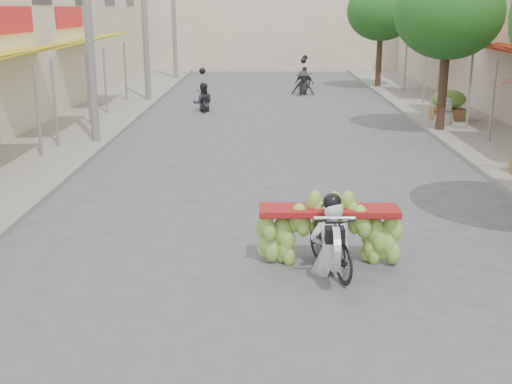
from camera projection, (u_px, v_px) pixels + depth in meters
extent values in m
plane|color=#525256|center=(294.00, 351.00, 7.67)|extent=(120.00, 120.00, 0.00)
cube|color=gray|center=(72.00, 125.00, 22.15)|extent=(4.00, 60.00, 0.12)
cube|color=gray|center=(478.00, 126.00, 21.98)|extent=(4.00, 60.00, 0.12)
cylinder|color=slate|center=(38.00, 114.00, 16.81)|extent=(0.08, 0.08, 2.55)
cube|color=yellow|center=(42.00, 49.00, 19.49)|extent=(1.77, 4.00, 0.53)
cylinder|color=slate|center=(55.00, 106.00, 18.16)|extent=(0.08, 0.08, 2.55)
cylinder|color=slate|center=(88.00, 90.00, 21.61)|extent=(0.08, 0.08, 2.55)
cube|color=red|center=(11.00, 20.00, 19.26)|extent=(0.10, 3.50, 0.80)
cube|color=yellow|center=(93.00, 40.00, 25.25)|extent=(1.77, 4.00, 0.53)
cylinder|color=slate|center=(105.00, 82.00, 23.92)|extent=(0.08, 0.08, 2.55)
cylinder|color=slate|center=(125.00, 73.00, 27.38)|extent=(0.08, 0.08, 2.55)
cube|color=red|center=(69.00, 17.00, 25.03)|extent=(0.10, 3.50, 0.80)
cylinder|color=slate|center=(493.00, 103.00, 18.68)|extent=(0.08, 0.08, 2.55)
cube|color=#A83116|center=(480.00, 44.00, 22.20)|extent=(1.77, 4.20, 0.53)
cylinder|color=slate|center=(469.00, 94.00, 20.79)|extent=(0.08, 0.08, 2.55)
cylinder|color=slate|center=(439.00, 81.00, 24.44)|extent=(0.08, 0.08, 2.55)
cube|color=#A83116|center=(436.00, 36.00, 27.96)|extent=(1.77, 4.20, 0.53)
cylinder|color=slate|center=(425.00, 75.00, 26.56)|extent=(0.08, 0.08, 2.55)
cylinder|color=slate|center=(405.00, 67.00, 30.21)|extent=(0.08, 0.08, 2.55)
cube|color=beige|center=(270.00, 15.00, 43.22)|extent=(20.00, 6.00, 7.00)
cylinder|color=slate|center=(87.00, 6.00, 18.16)|extent=(0.24, 0.24, 8.00)
cylinder|color=slate|center=(144.00, 7.00, 26.81)|extent=(0.24, 0.24, 8.00)
cylinder|color=slate|center=(174.00, 7.00, 35.46)|extent=(0.24, 0.24, 8.00)
cylinder|color=#3A2719|center=(443.00, 84.00, 20.61)|extent=(0.28, 0.28, 3.20)
ellipsoid|color=#1D5819|center=(449.00, 13.00, 20.01)|extent=(3.40, 3.40, 2.90)
cylinder|color=#3A2719|center=(379.00, 57.00, 32.15)|extent=(0.28, 0.28, 3.20)
ellipsoid|color=#1D5819|center=(381.00, 11.00, 31.54)|extent=(3.40, 3.40, 2.90)
cube|color=brown|center=(448.00, 112.00, 22.87)|extent=(1.20, 0.80, 0.50)
ellipsoid|color=#5D9437|center=(449.00, 96.00, 22.71)|extent=(1.20, 0.88, 0.66)
imported|color=black|center=(330.00, 241.00, 9.84)|extent=(0.97, 1.78, 1.01)
cylinder|color=silver|center=(335.00, 249.00, 9.19)|extent=(0.10, 0.66, 0.66)
cube|color=black|center=(335.00, 235.00, 9.23)|extent=(0.28, 0.22, 0.22)
cylinder|color=silver|center=(334.00, 218.00, 9.27)|extent=(0.60, 0.05, 0.05)
cube|color=maroon|center=(329.00, 211.00, 10.08)|extent=(2.19, 0.55, 0.10)
imported|color=silver|center=(332.00, 200.00, 9.61)|extent=(0.63, 0.47, 1.76)
sphere|color=black|center=(334.00, 145.00, 9.34)|extent=(0.28, 0.28, 0.28)
imported|color=silver|center=(446.00, 97.00, 21.63)|extent=(1.04, 0.78, 1.89)
imported|color=black|center=(203.00, 101.00, 25.36)|extent=(0.73, 1.46, 0.78)
imported|color=#292A32|center=(203.00, 83.00, 25.15)|extent=(0.86, 0.60, 1.65)
sphere|color=black|center=(202.00, 71.00, 25.03)|extent=(0.26, 0.26, 0.26)
imported|color=black|center=(303.00, 85.00, 30.19)|extent=(0.82, 1.63, 0.92)
imported|color=#292A32|center=(303.00, 71.00, 30.01)|extent=(1.16, 0.80, 1.65)
sphere|color=black|center=(303.00, 61.00, 29.89)|extent=(0.26, 0.26, 0.26)
imported|color=black|center=(304.00, 82.00, 32.15)|extent=(1.04, 1.49, 0.79)
imported|color=#292A32|center=(305.00, 67.00, 31.95)|extent=(1.11, 0.89, 1.65)
sphere|color=black|center=(305.00, 58.00, 31.82)|extent=(0.26, 0.26, 0.26)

